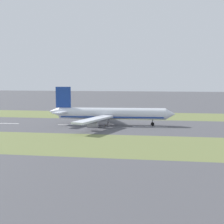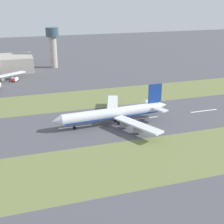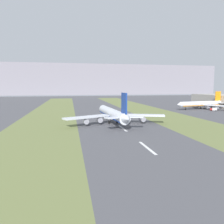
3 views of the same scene
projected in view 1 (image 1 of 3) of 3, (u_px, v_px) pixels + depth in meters
The scene contains 7 objects.
ground_plane at pixel (107, 126), 162.82m from camera, with size 800.00×800.00×0.00m, color #4C4C51.
grass_median_west at pixel (118, 115), 207.06m from camera, with size 40.00×600.00×0.01m, color olive.
grass_median_east at pixel (88, 144), 118.58m from camera, with size 40.00×600.00×0.01m, color olive.
centreline_dash_near at pixel (4, 123), 171.23m from camera, with size 1.20×18.00×0.01m, color silver.
centreline_dash_mid at pixel (74, 125), 165.42m from camera, with size 1.20×18.00×0.01m, color silver.
centreline_dash_far at pixel (150, 127), 159.60m from camera, with size 1.20×18.00×0.01m, color silver.
airplane_main_jet at pixel (108, 114), 164.31m from camera, with size 64.02×67.21×20.20m.
Camera 1 is at (158.92, 25.98, 25.24)m, focal length 50.00 mm.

